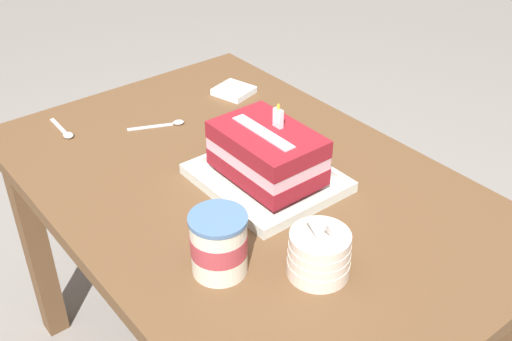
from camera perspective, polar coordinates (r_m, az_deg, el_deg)
name	(u,v)px	position (r m, az deg, el deg)	size (l,w,h in m)	color
dining_table	(246,215)	(1.41, -0.95, -4.12)	(1.18, 0.79, 0.69)	brown
foil_tray	(267,180)	(1.35, 0.99, -0.85)	(0.30, 0.26, 0.02)	silver
birthday_cake	(267,152)	(1.31, 1.02, 1.67)	(0.23, 0.16, 0.16)	maroon
bowl_stack	(319,254)	(1.11, 5.83, -7.65)	(0.11, 0.11, 0.13)	silver
ice_cream_tub	(219,244)	(1.10, -3.44, -6.73)	(0.10, 0.10, 0.12)	silver
serving_spoon_near_tray	(66,133)	(1.59, -17.09, 3.32)	(0.12, 0.02, 0.01)	silver
serving_spoon_by_bowls	(169,124)	(1.58, -8.04, 4.27)	(0.07, 0.14, 0.01)	silver
napkin_pile	(234,91)	(1.72, -2.05, 7.33)	(0.11, 0.11, 0.02)	white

